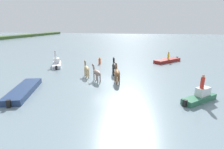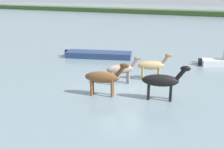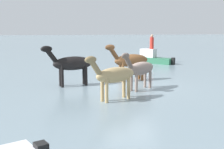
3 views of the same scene
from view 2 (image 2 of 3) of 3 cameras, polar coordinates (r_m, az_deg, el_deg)
ground_plane at (r=16.77m, az=1.86°, el=-2.85°), size 217.38×217.38×0.00m
distant_shoreline at (r=73.42m, az=21.80°, el=11.67°), size 195.64×6.00×2.40m
horse_mid_herd at (r=15.16m, az=-1.82°, el=-0.64°), size 2.59×1.14×2.01m
horse_chestnut_trailing at (r=17.19m, az=2.05°, el=1.16°), size 2.03×1.74×1.81m
horse_lead at (r=14.82m, az=10.74°, el=-1.33°), size 2.61×1.14×2.03m
horse_gray_outer at (r=18.24m, az=8.68°, el=1.98°), size 2.26×1.44×1.84m
boat_launch_far at (r=24.51m, az=-2.95°, el=4.15°), size 6.23×3.41×0.78m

